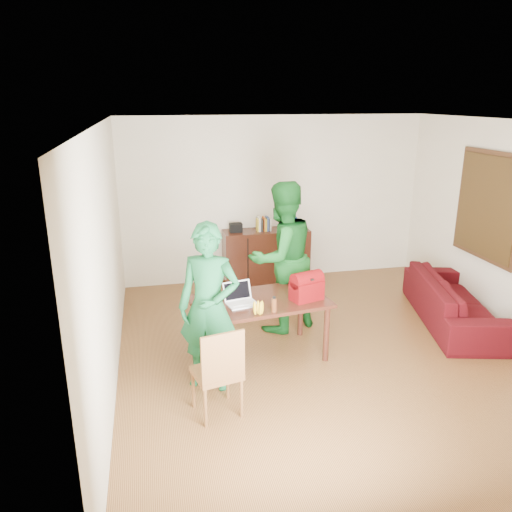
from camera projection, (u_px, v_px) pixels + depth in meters
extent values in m
cube|color=#492A12|center=(329.00, 355.00, 6.09)|extent=(5.00, 5.50, 0.10)
cube|color=white|center=(341.00, 118.00, 5.24)|extent=(5.00, 5.50, 0.10)
cube|color=beige|center=(274.00, 199.00, 8.27)|extent=(5.00, 0.10, 2.70)
cube|color=beige|center=(499.00, 372.00, 3.06)|extent=(5.00, 0.10, 2.70)
cube|color=beige|center=(102.00, 260.00, 5.15)|extent=(0.10, 5.50, 2.70)
cube|color=#3F2614|center=(488.00, 206.00, 6.76)|extent=(0.04, 1.28, 1.48)
cube|color=#4C3216|center=(486.00, 206.00, 6.75)|extent=(0.01, 1.18, 1.36)
cube|color=black|center=(266.00, 257.00, 8.23)|extent=(1.40, 0.45, 0.90)
cube|color=black|center=(236.00, 228.00, 7.97)|extent=(0.20, 0.14, 0.14)
cube|color=#A1A2AA|center=(293.00, 225.00, 8.17)|extent=(0.24, 0.22, 0.14)
ellipsoid|color=#1A2FAB|center=(293.00, 218.00, 8.14)|extent=(0.14, 0.14, 0.07)
cube|color=black|center=(260.00, 302.00, 5.76)|extent=(1.65, 1.07, 0.04)
cylinder|color=black|center=(210.00, 354.00, 5.33)|extent=(0.07, 0.07, 0.69)
cylinder|color=black|center=(326.00, 334.00, 5.78)|extent=(0.07, 0.07, 0.69)
cylinder|color=black|center=(195.00, 326.00, 5.96)|extent=(0.07, 0.07, 0.69)
cylinder|color=black|center=(301.00, 310.00, 6.41)|extent=(0.07, 0.07, 0.69)
cube|color=brown|center=(217.00, 373.00, 4.78)|extent=(0.50, 0.49, 0.05)
cube|color=brown|center=(223.00, 357.00, 4.54)|extent=(0.42, 0.12, 0.48)
imported|color=#145A2F|center=(209.00, 308.00, 5.13)|extent=(0.77, 0.65, 1.79)
imported|color=#13561B|center=(282.00, 258.00, 6.43)|extent=(1.17, 1.06, 1.97)
cube|color=white|center=(242.00, 304.00, 5.61)|extent=(0.37, 0.29, 0.02)
cube|color=black|center=(242.00, 294.00, 5.58)|extent=(0.34, 0.15, 0.21)
cylinder|color=#5B2D14|center=(274.00, 304.00, 5.41)|extent=(0.07, 0.07, 0.18)
cube|color=#6A070A|center=(307.00, 289.00, 5.73)|extent=(0.41, 0.31, 0.27)
imported|color=#34060E|center=(454.00, 301.00, 6.81)|extent=(1.32, 2.26, 0.62)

